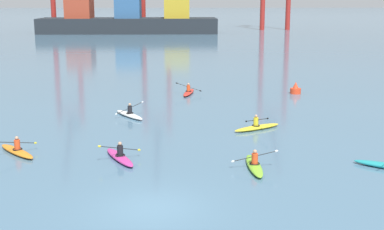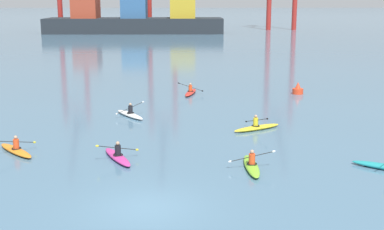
{
  "view_description": "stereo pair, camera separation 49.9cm",
  "coord_description": "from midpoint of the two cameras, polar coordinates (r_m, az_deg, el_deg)",
  "views": [
    {
      "loc": [
        0.94,
        -18.93,
        7.89
      ],
      "look_at": [
        1.98,
        13.54,
        0.6
      ],
      "focal_mm": 49.09,
      "sensor_mm": 36.0,
      "label": 1
    },
    {
      "loc": [
        1.44,
        -18.95,
        7.89
      ],
      "look_at": [
        1.98,
        13.54,
        0.6
      ],
      "focal_mm": 49.09,
      "sensor_mm": 36.0,
      "label": 2
    }
  ],
  "objects": [
    {
      "name": "kayak_magenta",
      "position": [
        26.42,
        -8.4,
        -4.48
      ],
      "size": [
        2.05,
        3.32,
        0.95
      ],
      "color": "#C13384",
      "rests_on": "ground"
    },
    {
      "name": "kayak_orange",
      "position": [
        28.69,
        -18.97,
        -3.67
      ],
      "size": [
        2.69,
        2.95,
        0.95
      ],
      "color": "orange",
      "rests_on": "ground"
    },
    {
      "name": "ground_plane",
      "position": [
        20.55,
        -5.09,
        -9.99
      ],
      "size": [
        800.0,
        800.0,
        0.0
      ],
      "primitive_type": "plane",
      "color": "#476B84"
    },
    {
      "name": "kayak_white",
      "position": [
        35.76,
        -7.22,
        0.08
      ],
      "size": [
        2.37,
        3.17,
        0.98
      ],
      "color": "silver",
      "rests_on": "ground"
    },
    {
      "name": "kayak_lime",
      "position": [
        25.01,
        6.21,
        -5.41
      ],
      "size": [
        2.24,
        3.41,
        0.95
      ],
      "color": "#7ABC2D",
      "rests_on": "ground"
    },
    {
      "name": "channel_buoy",
      "position": [
        44.85,
        10.87,
        2.75
      ],
      "size": [
        0.9,
        0.9,
        1.0
      ],
      "color": "red",
      "rests_on": "ground"
    },
    {
      "name": "container_barge",
      "position": [
        121.51,
        -7.06,
        10.19
      ],
      "size": [
        39.76,
        10.54,
        8.25
      ],
      "color": "#1E2328",
      "rests_on": "ground"
    },
    {
      "name": "kayak_yellow",
      "position": [
        32.25,
        6.63,
        -1.29
      ],
      "size": [
        3.23,
        2.26,
        0.98
      ],
      "color": "yellow",
      "rests_on": "ground"
    },
    {
      "name": "kayak_red",
      "position": [
        43.85,
        -0.69,
        2.51
      ],
      "size": [
        2.18,
        3.45,
        0.98
      ],
      "color": "red",
      "rests_on": "ground"
    }
  ]
}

